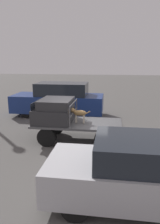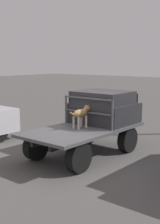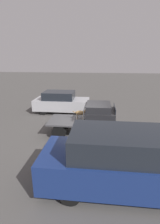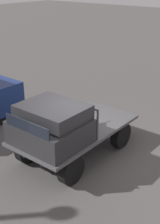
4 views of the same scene
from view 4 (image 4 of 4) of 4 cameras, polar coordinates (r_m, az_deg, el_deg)
The scene contains 5 objects.
ground_plane at distance 8.84m, azimuth -0.68°, elevation -7.57°, with size 80.00×80.00×0.00m, color #514F4C.
flatbed_truck at distance 8.56m, azimuth -0.70°, elevation -4.30°, with size 3.58×1.82×0.80m.
truck_cab at distance 7.61m, azimuth -5.32°, elevation -2.42°, with size 1.49×1.70×0.95m.
truck_headboard at distance 8.10m, azimuth -1.52°, elevation 0.09°, with size 0.04×1.70×0.83m.
dog at distance 8.27m, azimuth -0.28°, elevation -0.44°, with size 0.86×0.24×0.64m.
Camera 4 is at (5.81, 4.81, 4.62)m, focal length 50.00 mm.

